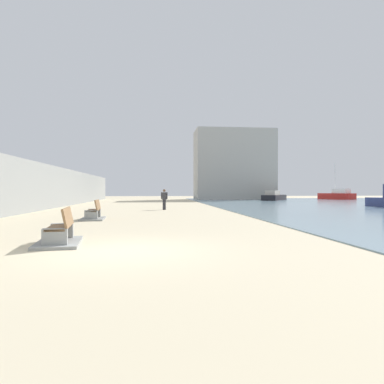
# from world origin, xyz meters

# --- Properties ---
(ground_plane) EXTENTS (120.00, 120.00, 0.00)m
(ground_plane) POSITION_xyz_m (0.00, 18.00, 0.00)
(ground_plane) COLOR beige
(seawall) EXTENTS (0.80, 64.00, 3.39)m
(seawall) POSITION_xyz_m (-7.50, 18.00, 1.69)
(seawall) COLOR gray
(seawall) RESTS_ON ground
(bench_near) EXTENTS (1.35, 2.22, 0.98)m
(bench_near) POSITION_xyz_m (-1.64, 1.27, 0.23)
(bench_near) COLOR gray
(bench_near) RESTS_ON ground
(bench_far) EXTENTS (1.21, 2.15, 0.98)m
(bench_far) POSITION_xyz_m (-2.13, 9.40, 0.23)
(bench_far) COLOR gray
(bench_far) RESTS_ON ground
(person_walking) EXTENTS (0.48, 0.31, 1.52)m
(person_walking) POSITION_xyz_m (1.56, 17.72, 0.87)
(person_walking) COLOR #333338
(person_walking) RESTS_ON ground
(boat_nearest) EXTENTS (5.20, 6.53, 1.36)m
(boat_nearest) POSITION_xyz_m (17.44, 40.06, 0.55)
(boat_nearest) COLOR black
(boat_nearest) RESTS_ON water_bay
(boat_far_left) EXTENTS (4.30, 5.70, 5.62)m
(boat_far_left) POSITION_xyz_m (28.63, 43.62, 0.67)
(boat_far_left) COLOR red
(boat_far_left) RESTS_ON water_bay
(harbor_building) EXTENTS (12.00, 6.00, 10.71)m
(harbor_building) POSITION_xyz_m (13.03, 46.00, 5.35)
(harbor_building) COLOR #ADAAA3
(harbor_building) RESTS_ON ground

